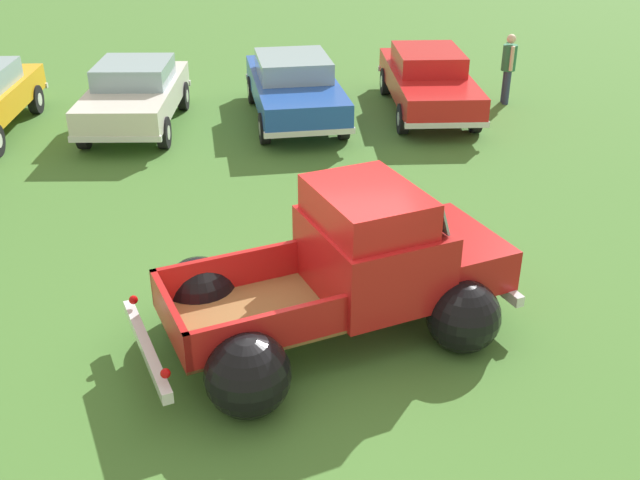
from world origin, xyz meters
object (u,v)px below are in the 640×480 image
Objects in this scene: show_car_2 at (294,86)px; show_car_3 at (428,79)px; vintage_pickup_truck at (353,277)px; spectator_0 at (509,65)px; show_car_1 at (135,93)px.

show_car_3 is at bearing 91.29° from show_car_2.
vintage_pickup_truck is at bearing -2.87° from show_car_2.
vintage_pickup_truck is 9.36m from show_car_3.
show_car_2 is 5.29m from spectator_0.
show_car_3 is (3.17, 0.20, -0.00)m from show_car_2.
show_car_1 is at bearing 9.89° from spectator_0.
show_car_1 is 3.53m from show_car_2.
show_car_3 is 2.13m from spectator_0.
vintage_pickup_truck reaches higher than spectator_0.
vintage_pickup_truck is 1.15× the size of show_car_1.
vintage_pickup_truck reaches higher than show_car_3.
spectator_0 is at bearing 101.13° from show_car_1.
spectator_0 is at bearing 42.66° from vintage_pickup_truck.
spectator_0 reaches higher than show_car_3.
vintage_pickup_truck reaches higher than show_car_2.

